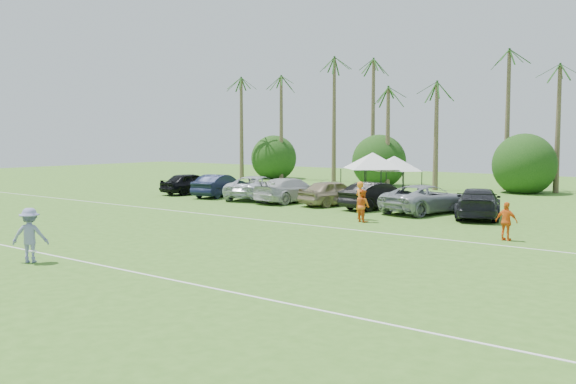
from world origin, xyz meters
The scene contains 26 objects.
field_lines centered at (0.00, 8.00, 0.01)m, with size 80.00×12.10×0.01m.
palm_tree_0 centered at (-22.00, 38.00, 7.48)m, with size 2.40×2.40×8.90m.
palm_tree_1 centered at (-17.00, 38.00, 8.35)m, with size 2.40×2.40×9.90m.
palm_tree_2 centered at (-12.00, 38.00, 9.21)m, with size 2.40×2.40×10.90m.
palm_tree_3 centered at (-8.00, 38.00, 10.06)m, with size 2.40×2.40×11.90m.
palm_tree_4 centered at (-4.00, 38.00, 7.48)m, with size 2.40×2.40×8.90m.
palm_tree_5 centered at (0.00, 38.00, 8.35)m, with size 2.40×2.40×9.90m.
palm_tree_6 centered at (4.00, 38.00, 9.21)m, with size 2.40×2.40×10.90m.
palm_tree_7 centered at (8.00, 38.00, 10.06)m, with size 2.40×2.40×11.90m.
bush_tree_0 centered at (-19.00, 39.00, 1.80)m, with size 4.00×4.00×4.00m.
bush_tree_1 centered at (-6.00, 39.00, 1.80)m, with size 4.00×4.00×4.00m.
bush_tree_2 centered at (6.00, 39.00, 1.80)m, with size 4.00×4.00×4.00m.
sideline_player_a centered at (4.43, 17.29, 0.98)m, with size 0.72×0.47×1.96m, color orange.
sideline_player_b centered at (4.97, 16.59, 0.82)m, with size 0.79×0.62×1.64m, color orange.
sideline_player_c centered at (12.61, 15.33, 0.80)m, with size 0.93×0.39×1.59m, color orange.
canopy_tent_left centered at (0.09, 25.79, 3.19)m, with size 4.60×4.60×3.73m.
canopy_tent_right centered at (0.73, 27.54, 2.93)m, with size 4.22×4.22×3.42m.
frisbee_player centered at (1.43, 0.85, 0.93)m, with size 1.36×1.33×1.87m.
parked_car_0 centered at (-12.97, 21.87, 0.79)m, with size 1.87×4.64×1.58m, color black.
parked_car_1 centered at (-9.84, 21.67, 0.79)m, with size 1.67×4.80×1.58m, color black.
parked_car_2 centered at (-6.71, 22.07, 0.79)m, with size 2.62×5.69×1.58m, color silver.
parked_car_3 centered at (-3.58, 21.80, 0.79)m, with size 2.21×5.45×1.58m, color silver.
parked_car_4 centered at (-0.45, 22.01, 0.79)m, with size 1.87×4.64×1.58m, color #9C8B6B.
parked_car_5 centered at (2.68, 21.94, 0.79)m, with size 1.67×4.80×1.58m, color black.
parked_car_6 centered at (5.81, 21.92, 0.79)m, with size 2.62×5.69×1.58m, color #959AA1.
parked_car_7 centered at (8.94, 21.60, 0.79)m, with size 2.21×5.45×1.58m, color black.
Camera 1 is at (21.60, -10.70, 4.32)m, focal length 40.00 mm.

